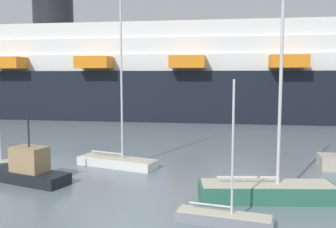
{
  "coord_description": "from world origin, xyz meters",
  "views": [
    {
      "loc": [
        3.56,
        -15.15,
        6.73
      ],
      "look_at": [
        0.0,
        16.38,
        3.38
      ],
      "focal_mm": 39.53,
      "sensor_mm": 36.0,
      "label": 1
    }
  ],
  "objects": [
    {
      "name": "sailboat_0",
      "position": [
        4.27,
        1.21,
        0.35
      ],
      "size": [
        4.53,
        1.98,
        6.56
      ],
      "rotation": [
        0.0,
        0.0,
        -0.22
      ],
      "color": "gray",
      "rests_on": "ground_plane"
    },
    {
      "name": "sailboat_1",
      "position": [
        6.68,
        4.7,
        0.67
      ],
      "size": [
        7.42,
        2.66,
        14.0
      ],
      "rotation": [
        0.0,
        0.0,
        0.1
      ],
      "color": "#2D6B51",
      "rests_on": "ground_plane"
    },
    {
      "name": "sailboat_3",
      "position": [
        -3.19,
        11.04,
        0.54
      ],
      "size": [
        6.29,
        3.52,
        12.06
      ],
      "rotation": [
        0.0,
        0.0,
        -0.32
      ],
      "color": "white",
      "rests_on": "ground_plane"
    },
    {
      "name": "fishing_boat_1",
      "position": [
        -7.78,
        6.51,
        0.8
      ],
      "size": [
        6.04,
        3.63,
        4.29
      ],
      "rotation": [
        0.0,
        0.0,
        -0.34
      ],
      "color": "black",
      "rests_on": "ground_plane"
    },
    {
      "name": "cruise_ship",
      "position": [
        0.65,
        45.55,
        6.7
      ],
      "size": [
        133.87,
        25.16,
        21.18
      ],
      "rotation": [
        0.0,
        0.0,
        -0.04
      ],
      "color": "black",
      "rests_on": "ground_plane"
    }
  ]
}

